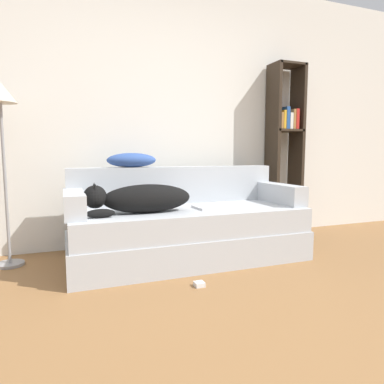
% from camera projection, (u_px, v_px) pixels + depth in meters
% --- Properties ---
extents(ground_plane, '(20.00, 20.00, 0.00)m').
position_uv_depth(ground_plane, '(299.00, 358.00, 1.54)').
color(ground_plane, olive).
extents(wall_back, '(7.61, 0.06, 2.70)m').
position_uv_depth(wall_back, '(162.00, 111.00, 3.48)').
color(wall_back, silver).
rests_on(wall_back, ground_plane).
extents(couch, '(2.00, 0.83, 0.45)m').
position_uv_depth(couch, '(188.00, 234.00, 2.96)').
color(couch, '#B2B7BC').
rests_on(couch, ground_plane).
extents(couch_backrest, '(1.96, 0.15, 0.34)m').
position_uv_depth(couch_backrest, '(176.00, 185.00, 3.24)').
color(couch_backrest, '#B2B7BC').
rests_on(couch_backrest, couch).
extents(couch_arm_left, '(0.15, 0.64, 0.18)m').
position_uv_depth(couch_arm_left, '(74.00, 203.00, 2.60)').
color(couch_arm_left, '#B2B7BC').
rests_on(couch_arm_left, couch).
extents(couch_arm_right, '(0.15, 0.64, 0.18)m').
position_uv_depth(couch_arm_right, '(280.00, 193.00, 3.25)').
color(couch_arm_right, '#B2B7BC').
rests_on(couch_arm_right, couch).
extents(dog, '(0.84, 0.26, 0.25)m').
position_uv_depth(dog, '(140.00, 198.00, 2.69)').
color(dog, black).
rests_on(dog, couch).
extents(laptop, '(0.34, 0.24, 0.02)m').
position_uv_depth(laptop, '(214.00, 207.00, 2.96)').
color(laptop, silver).
rests_on(laptop, couch).
extents(throw_pillow, '(0.44, 0.19, 0.13)m').
position_uv_depth(throw_pillow, '(132.00, 160.00, 3.07)').
color(throw_pillow, '#335199').
rests_on(throw_pillow, couch_backrest).
extents(bookshelf, '(0.36, 0.26, 1.89)m').
position_uv_depth(bookshelf, '(285.00, 141.00, 3.82)').
color(bookshelf, '#2D2319').
rests_on(bookshelf, ground_plane).
extents(floor_lamp, '(0.25, 0.25, 1.48)m').
position_uv_depth(floor_lamp, '(1.00, 115.00, 2.68)').
color(floor_lamp, gray).
rests_on(floor_lamp, ground_plane).
extents(power_adapter, '(0.07, 0.07, 0.03)m').
position_uv_depth(power_adapter, '(199.00, 284.00, 2.37)').
color(power_adapter, silver).
rests_on(power_adapter, ground_plane).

